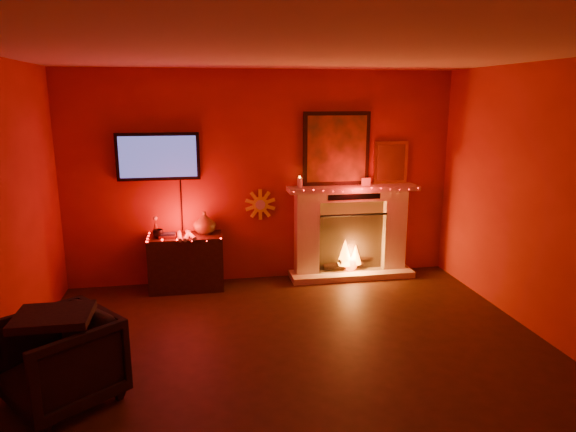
# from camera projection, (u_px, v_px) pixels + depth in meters

# --- Properties ---
(room) EXTENTS (5.00, 5.00, 5.00)m
(room) POSITION_uv_depth(u_px,v_px,m) (304.00, 223.00, 4.19)
(room) COLOR black
(room) RESTS_ON ground
(floor) EXTENTS (5.00, 5.00, 0.00)m
(floor) POSITION_uv_depth(u_px,v_px,m) (302.00, 372.00, 4.49)
(floor) COLOR black
(floor) RESTS_ON ground
(fireplace) EXTENTS (1.72, 0.40, 2.18)m
(fireplace) POSITION_uv_depth(u_px,v_px,m) (350.00, 223.00, 6.82)
(fireplace) COLOR beige
(fireplace) RESTS_ON floor
(tv) EXTENTS (1.00, 0.07, 1.24)m
(tv) POSITION_uv_depth(u_px,v_px,m) (158.00, 157.00, 6.25)
(tv) COLOR black
(tv) RESTS_ON room
(sunburst_clock) EXTENTS (0.40, 0.03, 0.40)m
(sunburst_clock) POSITION_uv_depth(u_px,v_px,m) (260.00, 205.00, 6.64)
(sunburst_clock) COLOR yellow
(sunburst_clock) RESTS_ON room
(console_table) EXTENTS (0.90, 0.53, 0.97)m
(console_table) POSITION_uv_depth(u_px,v_px,m) (187.00, 259.00, 6.40)
(console_table) COLOR black
(console_table) RESTS_ON floor
(armchair) EXTENTS (1.09, 1.08, 0.71)m
(armchair) POSITION_uv_depth(u_px,v_px,m) (60.00, 360.00, 3.99)
(armchair) COLOR black
(armchair) RESTS_ON floor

